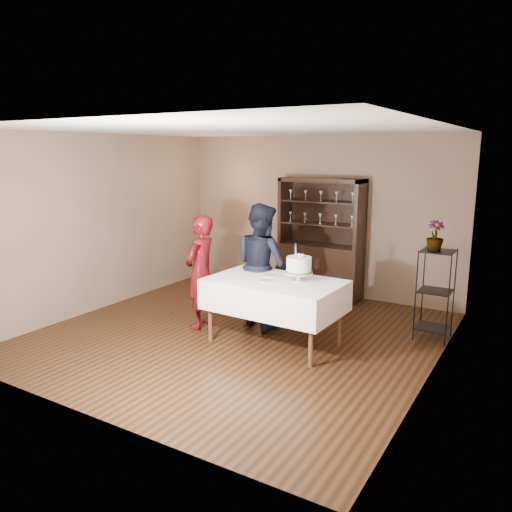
# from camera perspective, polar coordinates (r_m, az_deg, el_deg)

# --- Properties ---
(floor) EXTENTS (5.00, 5.00, 0.00)m
(floor) POSITION_cam_1_polar(r_m,az_deg,el_deg) (6.84, -2.03, -8.93)
(floor) COLOR black
(floor) RESTS_ON ground
(ceiling) EXTENTS (5.00, 5.00, 0.00)m
(ceiling) POSITION_cam_1_polar(r_m,az_deg,el_deg) (6.40, -2.21, 14.29)
(ceiling) COLOR silver
(ceiling) RESTS_ON back_wall
(back_wall) EXTENTS (5.00, 0.02, 2.70)m
(back_wall) POSITION_cam_1_polar(r_m,az_deg,el_deg) (8.67, 6.96, 4.63)
(back_wall) COLOR brown
(back_wall) RESTS_ON floor
(wall_left) EXTENTS (0.02, 5.00, 2.70)m
(wall_left) POSITION_cam_1_polar(r_m,az_deg,el_deg) (8.11, -17.12, 3.70)
(wall_left) COLOR brown
(wall_left) RESTS_ON floor
(wall_right) EXTENTS (0.02, 5.00, 2.70)m
(wall_right) POSITION_cam_1_polar(r_m,az_deg,el_deg) (5.55, 20.05, -0.06)
(wall_right) COLOR brown
(wall_right) RESTS_ON floor
(china_hutch) EXTENTS (1.40, 0.48, 2.00)m
(china_hutch) POSITION_cam_1_polar(r_m,az_deg,el_deg) (8.48, 7.39, -0.24)
(china_hutch) COLOR black
(china_hutch) RESTS_ON floor
(plant_etagere) EXTENTS (0.42, 0.42, 1.20)m
(plant_etagere) POSITION_cam_1_polar(r_m,az_deg,el_deg) (6.90, 19.80, -3.78)
(plant_etagere) COLOR black
(plant_etagere) RESTS_ON floor
(cake_table) EXTENTS (1.71, 1.09, 0.84)m
(cake_table) POSITION_cam_1_polar(r_m,az_deg,el_deg) (6.35, 2.15, -4.49)
(cake_table) COLOR white
(cake_table) RESTS_ON floor
(woman) EXTENTS (0.42, 0.60, 1.58)m
(woman) POSITION_cam_1_polar(r_m,az_deg,el_deg) (6.94, -6.34, -1.84)
(woman) COLOR #37050E
(woman) RESTS_ON floor
(man) EXTENTS (1.04, 0.94, 1.74)m
(man) POSITION_cam_1_polar(r_m,az_deg,el_deg) (6.96, 0.65, -1.06)
(man) COLOR black
(man) RESTS_ON floor
(cake) EXTENTS (0.35, 0.35, 0.48)m
(cake) POSITION_cam_1_polar(r_m,az_deg,el_deg) (6.23, 4.92, -1.13)
(cake) COLOR silver
(cake) RESTS_ON cake_table
(plate_near) EXTENTS (0.22, 0.22, 0.01)m
(plate_near) POSITION_cam_1_polar(r_m,az_deg,el_deg) (6.23, 1.10, -2.85)
(plate_near) COLOR silver
(plate_near) RESTS_ON cake_table
(plate_far) EXTENTS (0.20, 0.20, 0.01)m
(plate_far) POSITION_cam_1_polar(r_m,az_deg,el_deg) (6.48, 1.74, -2.27)
(plate_far) COLOR silver
(plate_far) RESTS_ON cake_table
(potted_plant) EXTENTS (0.30, 0.30, 0.39)m
(potted_plant) POSITION_cam_1_polar(r_m,az_deg,el_deg) (6.73, 19.80, 2.20)
(potted_plant) COLOR #426C33
(potted_plant) RESTS_ON plant_etagere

